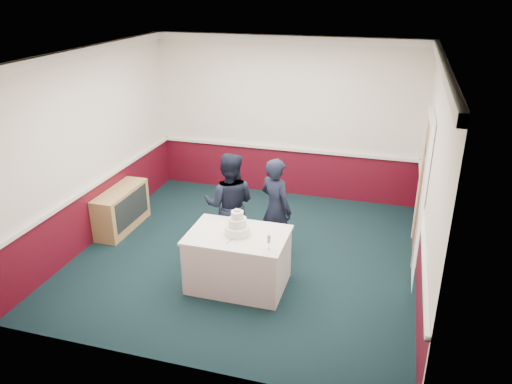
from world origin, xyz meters
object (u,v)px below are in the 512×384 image
(wedding_cake, at_px, (237,227))
(champagne_flute, at_px, (269,240))
(sideboard, at_px, (122,209))
(person_woman, at_px, (276,209))
(cake_table, at_px, (238,259))
(person_man, at_px, (230,205))
(cake_knife, at_px, (231,240))

(wedding_cake, relative_size, champagne_flute, 1.78)
(sideboard, bearing_deg, person_woman, -3.35)
(wedding_cake, distance_m, champagne_flute, 0.57)
(person_woman, bearing_deg, cake_table, 104.05)
(person_man, bearing_deg, person_woman, 179.53)
(sideboard, relative_size, cake_knife, 5.45)
(sideboard, bearing_deg, person_man, -7.45)
(person_man, bearing_deg, cake_knife, 100.38)
(wedding_cake, height_order, champagne_flute, wedding_cake)
(sideboard, height_order, champagne_flute, champagne_flute)
(cake_knife, height_order, champagne_flute, champagne_flute)
(sideboard, distance_m, wedding_cake, 2.69)
(sideboard, height_order, cake_table, cake_table)
(person_woman, bearing_deg, sideboard, 28.07)
(person_man, relative_size, person_woman, 1.03)
(champagne_flute, relative_size, person_man, 0.13)
(cake_knife, height_order, person_man, person_man)
(cake_knife, relative_size, person_woman, 0.14)
(sideboard, distance_m, person_woman, 2.73)
(cake_table, xyz_separation_m, person_man, (-0.39, 0.82, 0.41))
(sideboard, relative_size, person_woman, 0.77)
(person_woman, bearing_deg, person_man, 40.19)
(cake_knife, bearing_deg, sideboard, 162.87)
(cake_table, xyz_separation_m, wedding_cake, (0.00, 0.00, 0.50))
(wedding_cake, relative_size, cake_knife, 1.65)
(cake_table, relative_size, person_man, 0.82)
(person_woman, bearing_deg, wedding_cake, 104.05)
(cake_knife, distance_m, person_man, 1.08)
(cake_table, distance_m, champagne_flute, 0.78)
(cake_table, height_order, champagne_flute, champagne_flute)
(person_man, bearing_deg, sideboard, -16.68)
(wedding_cake, height_order, person_man, person_man)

